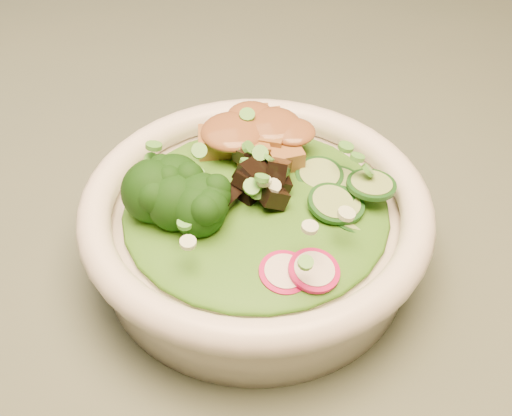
{
  "coord_description": "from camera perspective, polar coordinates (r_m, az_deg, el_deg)",
  "views": [
    {
      "loc": [
        0.13,
        -0.46,
        1.15
      ],
      "look_at": [
        0.16,
        -0.09,
        0.81
      ],
      "focal_mm": 50.0,
      "sensor_mm": 36.0,
      "label": 1
    }
  ],
  "objects": [
    {
      "name": "scallion_garnish",
      "position": [
        0.49,
        0.0,
        1.96
      ],
      "size": [
        0.18,
        0.18,
        0.02
      ],
      "primitive_type": null,
      "color": "green",
      "rests_on": "salad_bowl"
    },
    {
      "name": "dining_table",
      "position": [
        0.7,
        -13.71,
        -5.8
      ],
      "size": [
        1.2,
        0.8,
        0.75
      ],
      "color": "black",
      "rests_on": "ground"
    },
    {
      "name": "peanut_sauce",
      "position": [
        0.53,
        -0.44,
        6.2
      ],
      "size": [
        0.07,
        0.05,
        0.01
      ],
      "primitive_type": "ellipsoid",
      "color": "brown",
      "rests_on": "tofu_cubes"
    },
    {
      "name": "broccoli_florets",
      "position": [
        0.49,
        -6.75,
        0.7
      ],
      "size": [
        0.09,
        0.08,
        0.04
      ],
      "primitive_type": null,
      "rotation": [
        0.0,
        0.0,
        0.28
      ],
      "color": "black",
      "rests_on": "salad_bowl"
    },
    {
      "name": "tofu_cubes",
      "position": [
        0.54,
        -0.43,
        5.17
      ],
      "size": [
        0.1,
        0.08,
        0.03
      ],
      "primitive_type": null,
      "rotation": [
        0.0,
        0.0,
        0.28
      ],
      "color": "brown",
      "rests_on": "salad_bowl"
    },
    {
      "name": "radish_slices",
      "position": [
        0.46,
        1.09,
        -4.86
      ],
      "size": [
        0.11,
        0.06,
        0.02
      ],
      "primitive_type": null,
      "rotation": [
        0.0,
        0.0,
        0.28
      ],
      "color": "#AE0D4B",
      "rests_on": "salad_bowl"
    },
    {
      "name": "mushroom_heap",
      "position": [
        0.5,
        -0.12,
        2.01
      ],
      "size": [
        0.08,
        0.08,
        0.04
      ],
      "primitive_type": null,
      "rotation": [
        0.0,
        0.0,
        0.28
      ],
      "color": "black",
      "rests_on": "salad_bowl"
    },
    {
      "name": "salad_bowl",
      "position": [
        0.52,
        0.0,
        -1.53
      ],
      "size": [
        0.25,
        0.25,
        0.07
      ],
      "rotation": [
        0.0,
        0.0,
        0.28
      ],
      "color": "white",
      "rests_on": "dining_table"
    },
    {
      "name": "lettuce_bed",
      "position": [
        0.5,
        0.0,
        0.08
      ],
      "size": [
        0.19,
        0.19,
        0.02
      ],
      "primitive_type": "ellipsoid",
      "color": "#195612",
      "rests_on": "salad_bowl"
    },
    {
      "name": "cucumber_slices",
      "position": [
        0.5,
        6.91,
        1.33
      ],
      "size": [
        0.08,
        0.08,
        0.03
      ],
      "primitive_type": null,
      "rotation": [
        0.0,
        0.0,
        0.28
      ],
      "color": "#A5CC71",
      "rests_on": "salad_bowl"
    }
  ]
}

